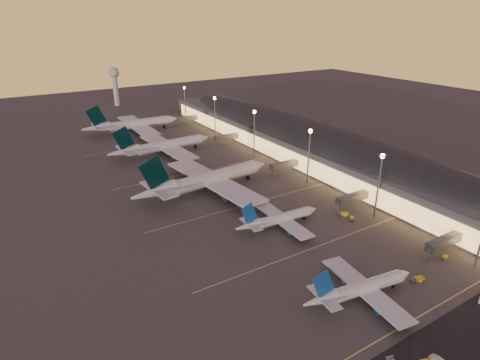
% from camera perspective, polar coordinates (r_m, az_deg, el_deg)
% --- Properties ---
extents(ground, '(700.00, 700.00, 0.00)m').
position_cam_1_polar(ground, '(142.89, 8.98, -8.65)').
color(ground, '#454240').
extents(airliner_narrow_south, '(36.16, 32.56, 12.91)m').
position_cam_1_polar(airliner_narrow_south, '(118.92, 16.64, -14.61)').
color(airliner_narrow_south, silver).
rests_on(airliner_narrow_south, ground).
extents(airliner_narrow_north, '(35.32, 31.57, 12.62)m').
position_cam_1_polar(airliner_narrow_north, '(149.29, 5.42, -5.57)').
color(airliner_narrow_north, silver).
rests_on(airliner_narrow_north, ground).
extents(airliner_wide_near, '(68.89, 63.08, 22.03)m').
position_cam_1_polar(airliner_wide_near, '(177.15, -4.93, -0.02)').
color(airliner_wide_near, silver).
rests_on(airliner_wide_near, ground).
extents(airliner_wide_mid, '(60.99, 55.59, 19.52)m').
position_cam_1_polar(airliner_wide_mid, '(229.06, -11.05, 4.74)').
color(airliner_wide_mid, silver).
rests_on(airliner_wide_mid, ground).
extents(airliner_wide_far, '(64.26, 58.33, 20.62)m').
position_cam_1_polar(airliner_wide_far, '(279.00, -15.09, 7.62)').
color(airliner_wide_far, silver).
rests_on(airliner_wide_far, ground).
extents(terminal_building, '(56.35, 255.00, 17.46)m').
position_cam_1_polar(terminal_building, '(227.27, 9.25, 5.72)').
color(terminal_building, '#4F5055').
rests_on(terminal_building, ground).
extents(light_masts, '(2.20, 217.20, 25.90)m').
position_cam_1_polar(light_masts, '(203.54, 5.20, 6.52)').
color(light_masts, slate).
rests_on(light_masts, ground).
extents(radar_tower, '(9.00, 9.00, 32.50)m').
position_cam_1_polar(radar_tower, '(366.49, -17.41, 13.44)').
color(radar_tower, silver).
rests_on(radar_tower, ground).
extents(service_lane, '(260.00, 16.00, 0.01)m').
position_cam_1_polar(service_lane, '(115.62, 28.36, -20.07)').
color(service_lane, black).
rests_on(service_lane, ground).
extents(lane_markings, '(90.00, 180.36, 0.00)m').
position_cam_1_polar(lane_markings, '(171.14, 0.31, -2.84)').
color(lane_markings, '#D8C659').
rests_on(lane_markings, ground).
extents(baggage_tug_a, '(4.50, 2.68, 1.26)m').
position_cam_1_polar(baggage_tug_a, '(133.11, 23.91, -12.80)').
color(baggage_tug_a, yellow).
rests_on(baggage_tug_a, ground).
extents(baggage_tug_b, '(3.35, 1.92, 0.94)m').
position_cam_1_polar(baggage_tug_b, '(147.74, 27.08, -9.79)').
color(baggage_tug_b, yellow).
rests_on(baggage_tug_b, ground).
extents(baggage_tug_c, '(4.45, 3.29, 1.24)m').
position_cam_1_polar(baggage_tug_c, '(163.16, 14.44, -4.73)').
color(baggage_tug_c, yellow).
rests_on(baggage_tug_c, ground).
extents(baggage_tug_d, '(3.21, 3.32, 1.00)m').
position_cam_1_polar(baggage_tug_d, '(160.77, 15.68, -5.34)').
color(baggage_tug_d, yellow).
rests_on(baggage_tug_d, ground).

